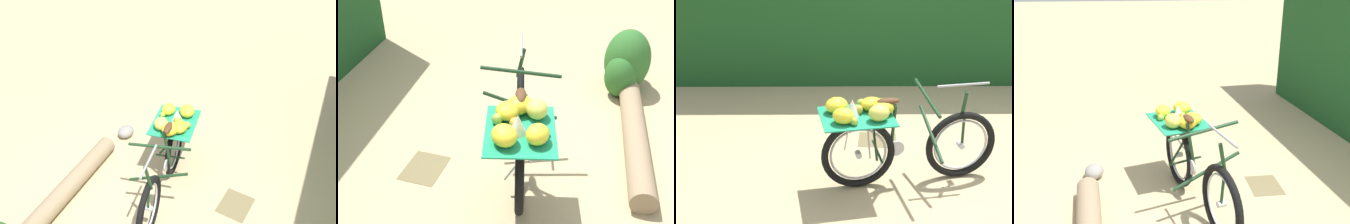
% 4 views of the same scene
% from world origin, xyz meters
% --- Properties ---
extents(ground_plane, '(60.00, 60.00, 0.00)m').
position_xyz_m(ground_plane, '(0.00, 0.00, 0.00)').
color(ground_plane, tan).
extents(bicycle, '(1.79, 0.89, 1.03)m').
position_xyz_m(bicycle, '(-0.34, -0.17, 0.52)').
color(bicycle, black).
rests_on(bicycle, ground_plane).
extents(fallen_log, '(1.93, 0.48, 0.24)m').
position_xyz_m(fallen_log, '(0.43, -1.16, 0.12)').
color(fallen_log, '#937A5B').
rests_on(fallen_log, ground_plane).
extents(shrub_cluster, '(0.79, 0.54, 0.75)m').
position_xyz_m(shrub_cluster, '(1.60, -0.96, 0.33)').
color(shrub_cluster, '#2D6628').
rests_on(shrub_cluster, ground_plane).
extents(leaf_litter_patch, '(0.44, 0.36, 0.01)m').
position_xyz_m(leaf_litter_patch, '(-0.52, 0.71, 0.00)').
color(leaf_litter_patch, olive).
rests_on(leaf_litter_patch, ground_plane).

